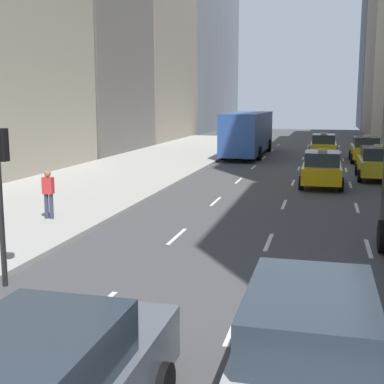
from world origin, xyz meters
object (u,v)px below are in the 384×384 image
Objects in this scene: taxi_third at (322,169)px; city_bus at (248,132)px; traffic_light_pole at (1,179)px; pedestrian_far_walking at (48,192)px; taxi_second at (377,163)px; taxi_lead at (366,149)px; taxi_fourth at (323,146)px; sedan_silver_behind at (310,348)px.

taxi_third is 15.37m from city_bus.
pedestrian_far_walking is at bearing 110.23° from traffic_light_pole.
taxi_lead is at bearing 90.00° from taxi_second.
taxi_lead is at bearing 71.07° from traffic_light_pole.
traffic_light_pole is at bearing -102.63° from taxi_fourth.
taxi_fourth is 25.84m from pedestrian_far_walking.
taxi_third is at bearing -90.00° from taxi_fourth.
traffic_light_pole reaches higher than taxi_lead.
traffic_light_pole is (-9.55, -27.85, 1.53)m from taxi_lead.
sedan_silver_behind is at bearing -46.42° from pedestrian_far_walking.
pedestrian_far_walking is at bearing -130.92° from taxi_second.
sedan_silver_behind is 0.42× the size of city_bus.
city_bus reaches higher than taxi_second.
taxi_third is (-2.80, -3.22, 0.00)m from taxi_second.
city_bus reaches higher than taxi_third.
traffic_light_pole is at bearing -69.77° from pedestrian_far_walking.
taxi_second reaches higher than sedan_silver_behind.
taxi_fourth is at bearing 104.62° from taxi_second.
taxi_second is at bearing 48.95° from taxi_third.
sedan_silver_behind is at bearing -80.61° from city_bus.
taxi_lead is 8.46m from taxi_second.
city_bus is at bearing 127.24° from taxi_second.
taxi_third is at bearing 67.35° from traffic_light_pole.
pedestrian_far_walking is (-8.91, -24.25, 0.19)m from taxi_fourth.
taxi_lead is 29.48m from traffic_light_pole.
sedan_silver_behind is (-2.80, -22.88, 0.02)m from taxi_second.
sedan_silver_behind is (-2.80, -31.35, 0.02)m from taxi_lead.
taxi_second is 4.26m from taxi_third.
traffic_light_pole reaches higher than taxi_second.
city_bus is 30.48m from traffic_light_pole.
traffic_light_pole is (-6.75, 3.49, 1.51)m from sedan_silver_behind.
taxi_fourth is at bearing 140.98° from taxi_lead.
city_bus is (-5.61, 0.33, 0.91)m from taxi_fourth.
traffic_light_pole is (2.16, -5.87, 1.34)m from pedestrian_far_walking.
taxi_second is 1.00× the size of taxi_third.
taxi_second and taxi_fourth have the same top height.
taxi_second is 13.93m from city_bus.
taxi_lead is 31.47m from sedan_silver_behind.
pedestrian_far_walking is (-3.30, -24.58, -0.72)m from city_bus.
sedan_silver_behind is at bearing -96.98° from taxi_second.
city_bus reaches higher than taxi_fourth.
traffic_light_pole is at bearing -112.65° from taxi_third.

